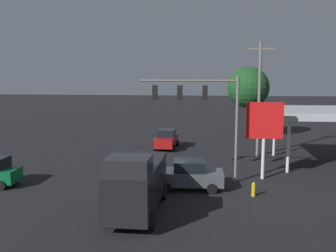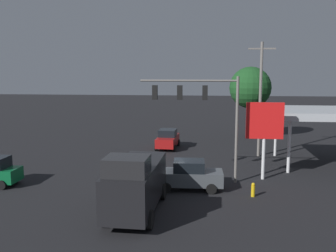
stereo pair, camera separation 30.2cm
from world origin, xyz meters
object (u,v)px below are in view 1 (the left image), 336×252
traffic_signal_assembly (202,104)px  street_tree (248,88)px  delivery_truck (137,183)px  sedan_waiting (189,175)px  sedan_far (166,139)px  price_sign (264,124)px  fire_hydrant (254,189)px  utility_pole (259,97)px

traffic_signal_assembly → street_tree: size_ratio=0.89×
delivery_truck → sedan_waiting: (-2.65, -4.54, -0.74)m
delivery_truck → sedan_waiting: 5.31m
street_tree → sedan_far: bearing=37.1°
price_sign → sedan_waiting: 6.69m
price_sign → street_tree: street_tree is taller
delivery_truck → sedan_far: bearing=-177.9°
sedan_waiting → fire_hydrant: size_ratio=5.09×
street_tree → fire_hydrant: 21.66m
utility_pole → delivery_truck: 17.71m
price_sign → sedan_far: 13.41m
street_tree → utility_pole: bearing=89.6°
traffic_signal_assembly → delivery_truck: traffic_signal_assembly is taller
street_tree → price_sign: bearing=87.6°
street_tree → sedan_waiting: bearing=73.5°
price_sign → utility_pole: bearing=-94.7°
utility_pole → delivery_truck: size_ratio=1.51×
traffic_signal_assembly → sedan_far: traffic_signal_assembly is taller
utility_pole → street_tree: (-0.06, -9.26, 0.45)m
utility_pole → sedan_waiting: 12.86m
traffic_signal_assembly → price_sign: bearing=-167.0°
utility_pole → price_sign: size_ratio=1.86×
sedan_far → sedan_waiting: size_ratio=1.00×
price_sign → street_tree: size_ratio=0.67×
traffic_signal_assembly → delivery_truck: (3.36, 6.44, -3.77)m
sedan_far → street_tree: size_ratio=0.54×
delivery_truck → sedan_waiting: bearing=151.0°
utility_pole → sedan_far: (8.69, -2.63, -4.49)m
utility_pole → sedan_waiting: size_ratio=2.30×
price_sign → sedan_waiting: price_sign is taller
sedan_waiting → delivery_truck: bearing=57.3°
utility_pole → price_sign: utility_pole is taller
utility_pole → delivery_truck: bearing=60.8°
sedan_waiting → price_sign: bearing=-153.0°
traffic_signal_assembly → fire_hydrant: traffic_signal_assembly is taller
traffic_signal_assembly → delivery_truck: size_ratio=1.08×
price_sign → fire_hydrant: (1.13, 3.99, -3.59)m
traffic_signal_assembly → street_tree: street_tree is taller
delivery_truck → sedan_far: delivery_truck is taller
utility_pole → sedan_far: size_ratio=2.30×
traffic_signal_assembly → sedan_far: size_ratio=1.64×
traffic_signal_assembly → street_tree: (-5.14, -17.92, 0.42)m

